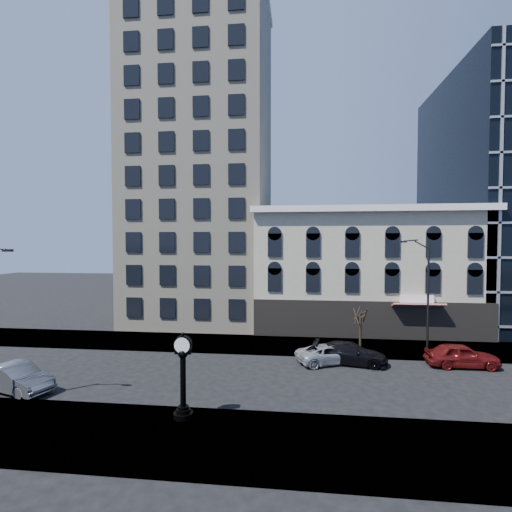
# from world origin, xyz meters

# --- Properties ---
(ground) EXTENTS (160.00, 160.00, 0.00)m
(ground) POSITION_xyz_m (0.00, 0.00, 0.00)
(ground) COLOR black
(ground) RESTS_ON ground
(sidewalk_far) EXTENTS (160.00, 6.00, 0.12)m
(sidewalk_far) POSITION_xyz_m (0.00, 8.00, 0.06)
(sidewalk_far) COLOR gray
(sidewalk_far) RESTS_ON ground
(sidewalk_near) EXTENTS (160.00, 6.00, 0.12)m
(sidewalk_near) POSITION_xyz_m (0.00, -8.00, 0.06)
(sidewalk_near) COLOR gray
(sidewalk_near) RESTS_ON ground
(cream_tower) EXTENTS (15.90, 15.40, 42.50)m
(cream_tower) POSITION_xyz_m (-6.11, 18.88, 19.32)
(cream_tower) COLOR beige
(cream_tower) RESTS_ON ground
(victorian_row) EXTENTS (22.60, 11.19, 12.50)m
(victorian_row) POSITION_xyz_m (12.00, 15.89, 6.00)
(victorian_row) COLOR #BBB29A
(victorian_row) RESTS_ON ground
(street_clock) EXTENTS (0.99, 0.99, 4.37)m
(street_clock) POSITION_xyz_m (-0.57, -6.21, 2.10)
(street_clock) COLOR black
(street_clock) RESTS_ON sidewalk_near
(street_lamp_far) EXTENTS (2.41, 0.61, 9.33)m
(street_lamp_far) POSITION_xyz_m (14.68, 6.09, 7.16)
(street_lamp_far) COLOR black
(street_lamp_far) RESTS_ON sidewalk_far
(bare_tree_far) EXTENTS (2.46, 2.46, 4.22)m
(bare_tree_far) POSITION_xyz_m (10.46, 7.56, 3.30)
(bare_tree_far) COLOR black
(bare_tree_far) RESTS_ON sidewalk_far
(car_near_b) EXTENTS (5.31, 3.15, 1.65)m
(car_near_b) POSITION_xyz_m (-11.76, -3.84, 0.83)
(car_near_b) COLOR #595B60
(car_near_b) RESTS_ON ground
(car_far_a) EXTENTS (5.41, 4.01, 1.37)m
(car_far_a) POSITION_xyz_m (7.53, 3.68, 0.68)
(car_far_a) COLOR #A5A8AD
(car_far_a) RESTS_ON ground
(car_far_b) EXTENTS (5.69, 3.12, 1.56)m
(car_far_b) POSITION_xyz_m (9.09, 3.71, 0.78)
(car_far_b) COLOR black
(car_far_b) RESTS_ON ground
(car_far_c) EXTENTS (4.97, 2.03, 1.69)m
(car_far_c) POSITION_xyz_m (17.03, 3.89, 0.84)
(car_far_c) COLOR maroon
(car_far_c) RESTS_ON ground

